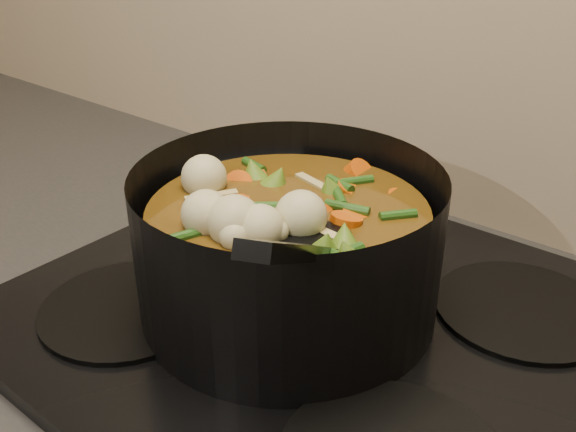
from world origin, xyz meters
The scene contains 3 objects.
stovetop centered at (0.00, 1.93, 0.92)m, with size 0.62×0.54×0.03m.
stockpot centered at (-0.04, 1.91, 1.00)m, with size 0.37×0.40×0.23m.
saucepan centered at (-0.19, 2.00, 0.99)m, with size 0.16×0.16×0.14m.
Camera 1 is at (0.32, 1.48, 1.33)m, focal length 40.00 mm.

